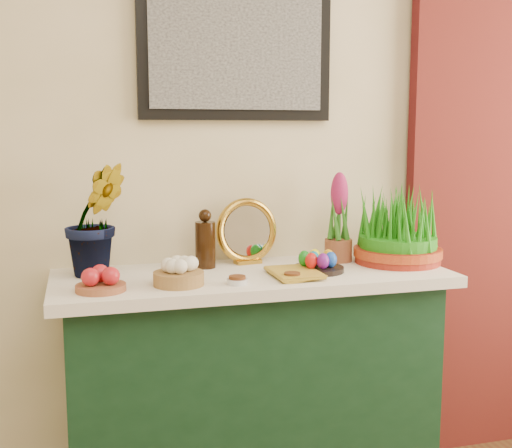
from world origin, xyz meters
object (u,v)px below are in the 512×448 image
at_px(book, 272,274).
at_px(wheatgrass_sabzeh, 398,232).
at_px(hyacinth_green, 96,201).
at_px(sideboard, 252,395).
at_px(mirror, 247,232).

height_order(book, wheatgrass_sabzeh, wheatgrass_sabzeh).
distance_m(hyacinth_green, wheatgrass_sabzeh, 1.12).
height_order(sideboard, book, book).
relative_size(book, wheatgrass_sabzeh, 0.64).
relative_size(sideboard, book, 6.11).
bearing_deg(hyacinth_green, mirror, -6.88).
bearing_deg(sideboard, book, -69.56).
bearing_deg(sideboard, wheatgrass_sabzeh, 0.63).
bearing_deg(book, mirror, 93.72).
bearing_deg(mirror, wheatgrass_sabzeh, -15.37).
height_order(mirror, book, mirror).
bearing_deg(hyacinth_green, book, -33.24).
distance_m(sideboard, hyacinth_green, 0.91).
distance_m(sideboard, mirror, 0.61).
height_order(hyacinth_green, book, hyacinth_green).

